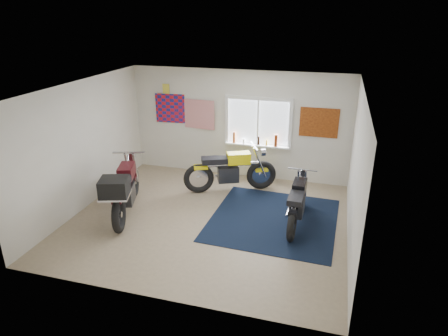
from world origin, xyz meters
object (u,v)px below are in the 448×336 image
(navy_rug, at_px, (273,219))
(maroon_tourer, at_px, (124,190))
(yellow_triumph, at_px, (230,171))
(black_chrome_bike, at_px, (297,204))

(navy_rug, height_order, maroon_tourer, maroon_tourer)
(navy_rug, xyz_separation_m, maroon_tourer, (-2.98, -0.69, 0.60))
(navy_rug, height_order, yellow_triumph, yellow_triumph)
(black_chrome_bike, distance_m, maroon_tourer, 3.51)
(navy_rug, xyz_separation_m, black_chrome_bike, (0.46, -0.02, 0.43))
(yellow_triumph, xyz_separation_m, maroon_tourer, (-1.75, -1.83, 0.12))
(black_chrome_bike, bearing_deg, maroon_tourer, 102.85)
(navy_rug, xyz_separation_m, yellow_triumph, (-1.23, 1.13, 0.48))
(yellow_triumph, distance_m, black_chrome_bike, 2.05)
(yellow_triumph, bearing_deg, navy_rug, -66.91)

